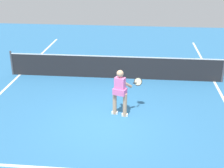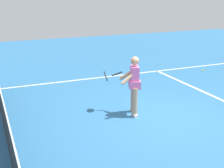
% 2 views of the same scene
% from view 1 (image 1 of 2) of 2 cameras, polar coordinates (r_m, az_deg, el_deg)
% --- Properties ---
extents(ground_plane, '(28.47, 28.47, 0.00)m').
position_cam_1_polar(ground_plane, '(9.70, -1.66, -7.21)').
color(ground_plane, teal).
extents(court_net, '(8.93, 0.08, 1.05)m').
position_cam_1_polar(court_net, '(12.96, 0.43, 3.12)').
color(court_net, '#4C4C51').
rests_on(court_net, ground).
extents(tennis_player, '(0.98, 0.87, 1.55)m').
position_cam_1_polar(tennis_player, '(9.83, 1.57, -1.25)').
color(tennis_player, tan).
rests_on(tennis_player, ground).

